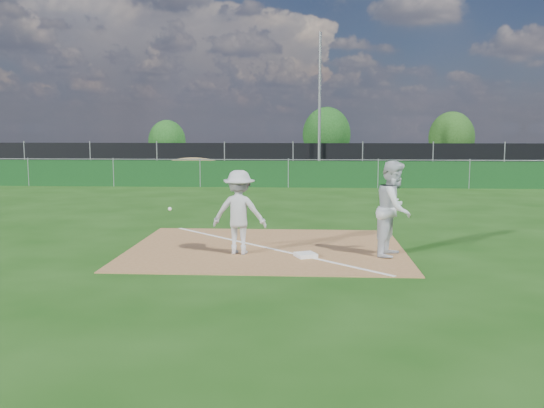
# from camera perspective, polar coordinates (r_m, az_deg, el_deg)

# --- Properties ---
(ground) EXTENTS (90.00, 90.00, 0.00)m
(ground) POSITION_cam_1_polar(r_m,az_deg,el_deg) (22.32, 1.10, 0.32)
(ground) COLOR #16410D
(ground) RESTS_ON ground
(infield_dirt) EXTENTS (6.00, 5.00, 0.02)m
(infield_dirt) POSITION_cam_1_polar(r_m,az_deg,el_deg) (13.44, -0.52, -4.19)
(infield_dirt) COLOR olive
(infield_dirt) RESTS_ON ground
(foul_line) EXTENTS (5.01, 5.01, 0.01)m
(foul_line) POSITION_cam_1_polar(r_m,az_deg,el_deg) (13.43, -0.52, -4.13)
(foul_line) COLOR white
(foul_line) RESTS_ON infield_dirt
(green_fence) EXTENTS (44.00, 0.05, 1.20)m
(green_fence) POSITION_cam_1_polar(r_m,az_deg,el_deg) (27.23, 1.54, 2.82)
(green_fence) COLOR #0F3915
(green_fence) RESTS_ON ground
(dirt_mound) EXTENTS (3.38, 2.60, 1.17)m
(dirt_mound) POSITION_cam_1_polar(r_m,az_deg,el_deg) (31.28, -7.44, 3.30)
(dirt_mound) COLOR olive
(dirt_mound) RESTS_ON ground
(black_fence) EXTENTS (46.00, 0.04, 1.80)m
(black_fence) POSITION_cam_1_polar(r_m,az_deg,el_deg) (35.20, 1.99, 4.29)
(black_fence) COLOR black
(black_fence) RESTS_ON ground
(parking_lot) EXTENTS (46.00, 9.00, 0.01)m
(parking_lot) POSITION_cam_1_polar(r_m,az_deg,el_deg) (40.24, 2.18, 3.37)
(parking_lot) COLOR black
(parking_lot) RESTS_ON ground
(light_pole) EXTENTS (0.16, 0.16, 8.00)m
(light_pole) POSITION_cam_1_polar(r_m,az_deg,el_deg) (34.87, 4.50, 9.34)
(light_pole) COLOR slate
(light_pole) RESTS_ON ground
(first_base) EXTENTS (0.51, 0.51, 0.08)m
(first_base) POSITION_cam_1_polar(r_m,az_deg,el_deg) (12.51, 3.19, -4.81)
(first_base) COLOR white
(first_base) RESTS_ON infield_dirt
(play_at_first) EXTENTS (2.12, 0.75, 1.76)m
(play_at_first) POSITION_cam_1_polar(r_m,az_deg,el_deg) (12.70, -3.10, -0.78)
(play_at_first) COLOR silver
(play_at_first) RESTS_ON infield_dirt
(runner) EXTENTS (1.05, 1.17, 1.99)m
(runner) POSITION_cam_1_polar(r_m,az_deg,el_deg) (12.79, 11.41, -0.43)
(runner) COLOR silver
(runner) RESTS_ON ground
(car_left) EXTENTS (5.04, 3.21, 1.60)m
(car_left) POSITION_cam_1_polar(r_m,az_deg,el_deg) (39.94, -7.53, 4.44)
(car_left) COLOR #B5B8BD
(car_left) RESTS_ON parking_lot
(car_mid) EXTENTS (4.78, 2.29, 1.51)m
(car_mid) POSITION_cam_1_polar(r_m,az_deg,el_deg) (40.32, 3.16, 4.45)
(car_mid) COLOR black
(car_mid) RESTS_ON parking_lot
(car_right) EXTENTS (5.15, 2.24, 1.47)m
(car_right) POSITION_cam_1_polar(r_m,az_deg,el_deg) (39.24, 11.56, 4.22)
(car_right) COLOR black
(car_right) RESTS_ON parking_lot
(tree_left) EXTENTS (2.76, 2.76, 3.27)m
(tree_left) POSITION_cam_1_polar(r_m,az_deg,el_deg) (46.26, -9.85, 5.84)
(tree_left) COLOR #382316
(tree_left) RESTS_ON ground
(tree_mid) EXTENTS (3.57, 3.57, 4.24)m
(tree_mid) POSITION_cam_1_polar(r_m,az_deg,el_deg) (45.78, 5.16, 6.53)
(tree_mid) COLOR #382316
(tree_mid) RESTS_ON ground
(tree_right) EXTENTS (3.25, 3.25, 3.86)m
(tree_right) POSITION_cam_1_polar(r_m,az_deg,el_deg) (45.89, 16.54, 6.02)
(tree_right) COLOR #382316
(tree_right) RESTS_ON ground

